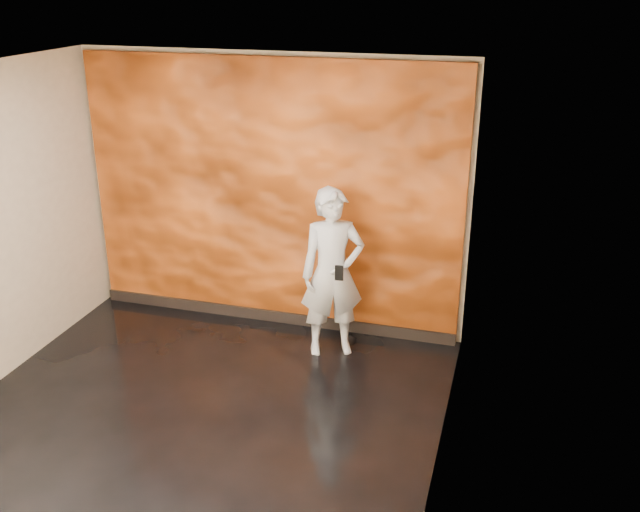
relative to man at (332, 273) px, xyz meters
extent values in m
cube|color=black|center=(-0.79, -1.48, -0.84)|extent=(4.00, 4.00, 0.01)
cube|color=tan|center=(-0.79, 0.52, 0.57)|extent=(4.00, 0.02, 2.80)
cube|color=tan|center=(-0.79, -3.48, 0.57)|extent=(4.00, 0.02, 2.80)
cube|color=tan|center=(1.21, -1.48, 0.57)|extent=(0.02, 4.00, 2.80)
cube|color=white|center=(-0.79, -1.48, 1.97)|extent=(4.00, 4.00, 0.01)
cube|color=orange|center=(-0.79, 0.48, 0.55)|extent=(3.90, 0.06, 2.75)
cube|color=black|center=(-0.79, 0.44, -0.77)|extent=(3.90, 0.04, 0.12)
imported|color=#A1A7B2|center=(0.00, 0.00, 0.00)|extent=(0.72, 0.61, 1.66)
cube|color=black|center=(0.12, -0.22, 0.10)|extent=(0.08, 0.02, 0.15)
camera|label=1|loc=(1.61, -5.99, 2.66)|focal=40.00mm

